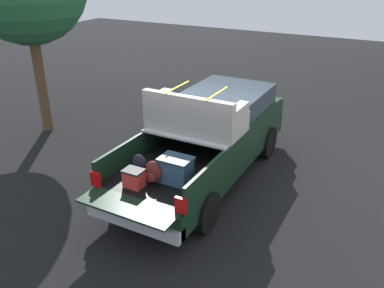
{
  "coord_description": "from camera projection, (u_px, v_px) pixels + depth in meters",
  "views": [
    {
      "loc": [
        -7.33,
        -3.63,
        4.66
      ],
      "look_at": [
        -0.6,
        0.0,
        1.1
      ],
      "focal_mm": 37.66,
      "sensor_mm": 36.0,
      "label": 1
    }
  ],
  "objects": [
    {
      "name": "ground_plane",
      "position": [
        204.0,
        177.0,
        9.38
      ],
      "size": [
        40.0,
        40.0,
        0.0
      ],
      "primitive_type": "plane",
      "color": "black"
    },
    {
      "name": "pickup_truck",
      "position": [
        211.0,
        135.0,
        9.24
      ],
      "size": [
        6.05,
        2.06,
        2.23
      ],
      "color": "black",
      "rests_on": "ground_plane"
    }
  ]
}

